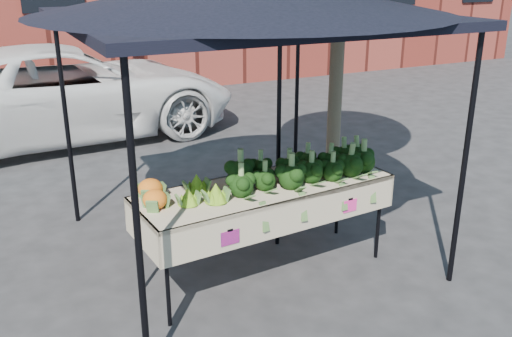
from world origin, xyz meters
name	(u,v)px	position (x,y,z in m)	size (l,w,h in m)	color
ground	(255,281)	(0.00, 0.00, 0.00)	(90.00, 90.00, 0.00)	#262628
table	(265,230)	(0.15, 0.10, 0.45)	(2.46, 0.99, 0.90)	beige
canopy	(243,121)	(0.19, 0.65, 1.37)	(3.16, 3.16, 2.74)	black
broccoli_heap	(302,163)	(0.54, 0.12, 1.04)	(1.62, 0.59, 0.29)	black
romanesco_cluster	(197,187)	(-0.51, 0.08, 1.01)	(0.45, 0.49, 0.22)	#8EB825
cauliflower_pair	(153,192)	(-0.88, 0.16, 1.00)	(0.25, 0.45, 0.20)	orange
street_tree	(339,16)	(1.54, 1.08, 2.28)	(2.31, 2.31, 4.55)	#1E4C14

